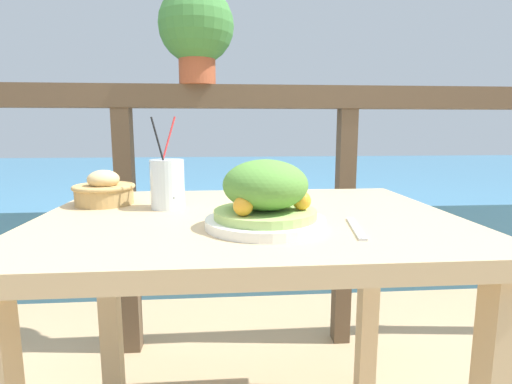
{
  "coord_description": "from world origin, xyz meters",
  "views": [
    {
      "loc": [
        -0.06,
        -0.96,
        0.94
      ],
      "look_at": [
        0.02,
        -0.03,
        0.79
      ],
      "focal_mm": 28.0,
      "sensor_mm": 36.0,
      "label": 1
    }
  ],
  "objects_px": {
    "bread_basket": "(104,191)",
    "drink_glass": "(167,184)",
    "salad_plate": "(265,198)",
    "potted_plant": "(196,29)"
  },
  "relations": [
    {
      "from": "salad_plate",
      "to": "bread_basket",
      "type": "distance_m",
      "value": 0.51
    },
    {
      "from": "bread_basket",
      "to": "salad_plate",
      "type": "bearing_deg",
      "value": -35.01
    },
    {
      "from": "drink_glass",
      "to": "potted_plant",
      "type": "height_order",
      "value": "potted_plant"
    },
    {
      "from": "drink_glass",
      "to": "potted_plant",
      "type": "xyz_separation_m",
      "value": [
        0.05,
        0.59,
        0.52
      ]
    },
    {
      "from": "salad_plate",
      "to": "drink_glass",
      "type": "height_order",
      "value": "drink_glass"
    },
    {
      "from": "drink_glass",
      "to": "potted_plant",
      "type": "distance_m",
      "value": 0.79
    },
    {
      "from": "drink_glass",
      "to": "bread_basket",
      "type": "distance_m",
      "value": 0.2
    },
    {
      "from": "salad_plate",
      "to": "drink_glass",
      "type": "relative_size",
      "value": 1.07
    },
    {
      "from": "bread_basket",
      "to": "drink_glass",
      "type": "bearing_deg",
      "value": -20.53
    },
    {
      "from": "bread_basket",
      "to": "potted_plant",
      "type": "relative_size",
      "value": 0.45
    }
  ]
}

